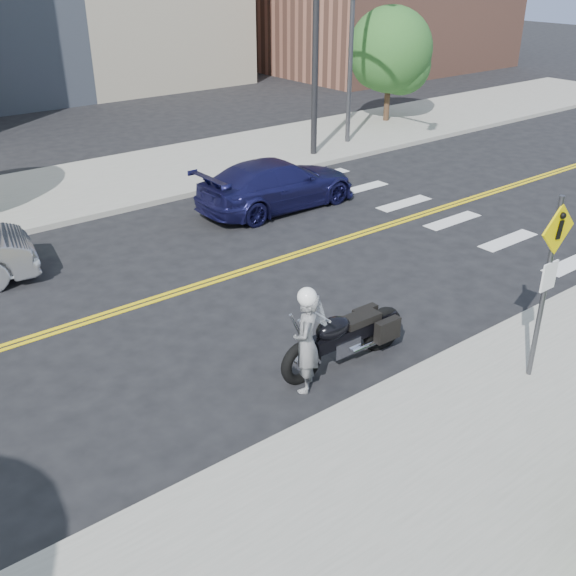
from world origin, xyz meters
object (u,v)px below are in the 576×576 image
at_px(motorcycle, 346,323).
at_px(parked_car_blue, 277,184).
at_px(motorcyclist, 306,340).
at_px(pedestrian_sign, 549,272).

height_order(motorcycle, parked_car_blue, motorcycle).
bearing_deg(motorcyclist, pedestrian_sign, 99.58).
height_order(pedestrian_sign, motorcyclist, pedestrian_sign).
bearing_deg(motorcycle, parked_car_blue, 62.19).
bearing_deg(motorcyclist, parked_car_blue, -169.14).
bearing_deg(motorcyclist, motorcycle, 145.01).
bearing_deg(pedestrian_sign, motorcyclist, 144.52).
xyz_separation_m(motorcycle, parked_car_blue, (3.79, 6.85, -0.09)).
xyz_separation_m(motorcyclist, parked_car_blue, (4.77, 7.02, -0.22)).
distance_m(motorcyclist, parked_car_blue, 8.49).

